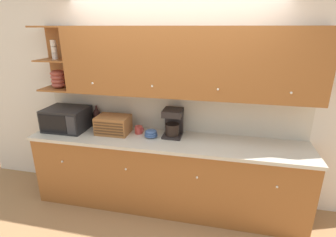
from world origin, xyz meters
TOP-DOWN VIEW (x-y plane):
  - ground_plane at (0.00, 0.00)m, footprint 24.00×24.00m
  - wall_back at (0.00, 0.03)m, footprint 5.71×0.06m
  - counter_unit at (0.00, -0.30)m, footprint 3.33×0.63m
  - backsplash_panel at (0.00, -0.01)m, footprint 3.31×0.01m
  - upper_cabinets at (0.16, -0.17)m, footprint 3.31×0.36m
  - microwave at (-1.33, -0.27)m, footprint 0.52×0.43m
  - wine_bottle at (-1.00, -0.09)m, footprint 0.09×0.09m
  - bread_box at (-0.69, -0.26)m, footprint 0.40×0.29m
  - mug at (-0.38, -0.21)m, footprint 0.11×0.10m
  - bowl_stack_on_counter at (-0.20, -0.29)m, footprint 0.16×0.16m
  - coffee_maker at (0.06, -0.18)m, footprint 0.23×0.25m

SIDE VIEW (x-z plane):
  - ground_plane at x=0.00m, z-range 0.00..0.00m
  - counter_unit at x=0.00m, z-range 0.00..0.93m
  - bowl_stack_on_counter at x=-0.20m, z-range 0.93..1.02m
  - mug at x=-0.38m, z-range 0.93..1.02m
  - bread_box at x=-0.69m, z-range 0.93..1.15m
  - wine_bottle at x=-1.00m, z-range 0.92..1.21m
  - microwave at x=-1.33m, z-range 0.93..1.22m
  - coffee_maker at x=0.06m, z-range 0.93..1.28m
  - backsplash_panel at x=0.00m, z-range 0.93..1.44m
  - wall_back at x=0.00m, z-range 0.00..2.60m
  - upper_cabinets at x=0.16m, z-range 1.43..2.21m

